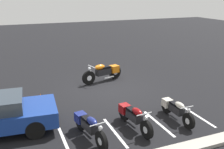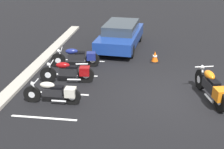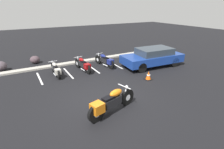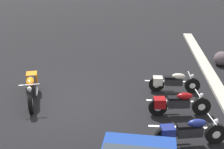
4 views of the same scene
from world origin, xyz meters
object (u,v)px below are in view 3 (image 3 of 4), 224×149
at_px(motorcycle_orange_featured, 111,102).
at_px(parked_bike_0, 56,69).
at_px(car_blue, 153,57).
at_px(traffic_cone, 148,76).
at_px(parked_bike_1, 83,65).
at_px(landscape_rock_1, 0,66).
at_px(parked_bike_2, 105,61).
at_px(landscape_rock_0, 35,60).

distance_m(motorcycle_orange_featured, parked_bike_0, 5.28).
relative_size(motorcycle_orange_featured, car_blue, 0.54).
relative_size(motorcycle_orange_featured, traffic_cone, 4.75).
bearing_deg(parked_bike_0, parked_bike_1, -91.74).
height_order(parked_bike_1, car_blue, car_blue).
height_order(motorcycle_orange_featured, traffic_cone, motorcycle_orange_featured).
relative_size(parked_bike_0, car_blue, 0.44).
height_order(motorcycle_orange_featured, car_blue, car_blue).
bearing_deg(landscape_rock_1, parked_bike_2, -22.13).
bearing_deg(traffic_cone, landscape_rock_0, 129.05).
height_order(landscape_rock_1, traffic_cone, landscape_rock_1).
relative_size(parked_bike_1, parked_bike_2, 1.00).
distance_m(parked_bike_0, car_blue, 6.59).
xyz_separation_m(parked_bike_1, parked_bike_2, (1.67, 0.09, 0.00)).
relative_size(landscape_rock_0, traffic_cone, 1.37).
relative_size(motorcycle_orange_featured, landscape_rock_1, 3.00).
bearing_deg(parked_bike_1, traffic_cone, -145.07).
relative_size(motorcycle_orange_featured, parked_bike_0, 1.22).
bearing_deg(parked_bike_1, landscape_rock_1, 54.48).
relative_size(parked_bike_2, car_blue, 0.47).
xyz_separation_m(parked_bike_2, traffic_cone, (1.11, -3.31, -0.21)).
bearing_deg(landscape_rock_1, parked_bike_0, -41.77).
bearing_deg(car_blue, traffic_cone, 48.15).
bearing_deg(landscape_rock_0, traffic_cone, -50.95).
distance_m(parked_bike_2, car_blue, 3.36).
bearing_deg(landscape_rock_1, landscape_rock_0, 16.17).
distance_m(motorcycle_orange_featured, landscape_rock_1, 8.78).
xyz_separation_m(parked_bike_1, traffic_cone, (2.78, -3.22, -0.20)).
xyz_separation_m(parked_bike_1, landscape_rock_1, (-4.74, 2.70, -0.11)).
xyz_separation_m(motorcycle_orange_featured, parked_bike_0, (-0.94, 5.19, -0.10)).
distance_m(parked_bike_0, landscape_rock_1, 4.00).
height_order(parked_bike_0, car_blue, car_blue).
bearing_deg(parked_bike_0, motorcycle_orange_featured, -170.24).
bearing_deg(parked_bike_0, car_blue, -103.40).
bearing_deg(parked_bike_1, car_blue, -113.01).
distance_m(motorcycle_orange_featured, car_blue, 6.62).
bearing_deg(car_blue, parked_bike_0, -8.39).
distance_m(parked_bike_1, car_blue, 4.88).
xyz_separation_m(motorcycle_orange_featured, parked_bike_2, (2.50, 5.25, -0.07)).
height_order(parked_bike_1, traffic_cone, parked_bike_1).
bearing_deg(landscape_rock_0, parked_bike_1, -52.71).
relative_size(parked_bike_0, landscape_rock_1, 2.46).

